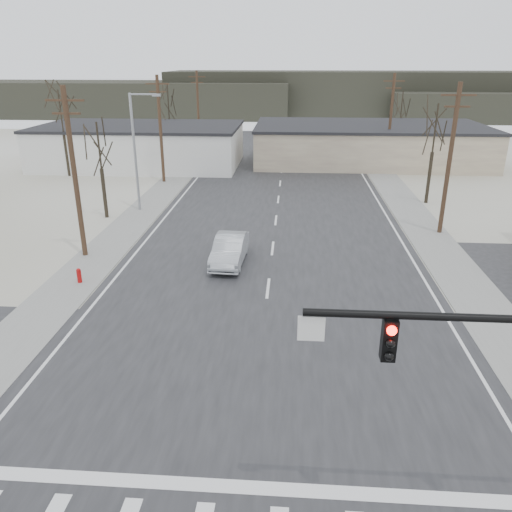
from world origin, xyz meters
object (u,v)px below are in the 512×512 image
at_px(sedan_crossing, 230,249).
at_px(car_far_a, 285,156).
at_px(car_far_b, 283,131).
at_px(fire_hydrant, 79,276).

relative_size(sedan_crossing, car_far_a, 0.88).
xyz_separation_m(sedan_crossing, car_far_a, (2.69, 30.90, 0.00)).
height_order(sedan_crossing, car_far_b, sedan_crossing).
height_order(sedan_crossing, car_far_a, car_far_a).
relative_size(fire_hydrant, car_far_b, 0.20).
xyz_separation_m(fire_hydrant, car_far_b, (9.75, 56.17, 0.32)).
bearing_deg(fire_hydrant, car_far_b, 80.16).
distance_m(fire_hydrant, car_far_b, 57.01).
height_order(fire_hydrant, car_far_b, car_far_b).
relative_size(car_far_a, car_far_b, 1.31).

